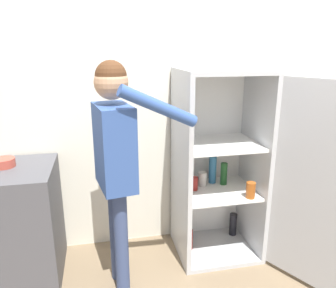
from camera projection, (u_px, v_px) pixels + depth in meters
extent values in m
cube|color=silver|center=(180.00, 100.00, 2.81)|extent=(7.00, 0.06, 2.55)
cube|color=#B7BABC|center=(215.00, 247.00, 2.89)|extent=(0.67, 0.58, 0.04)
cube|color=#B7BABC|center=(223.00, 71.00, 2.46)|extent=(0.67, 0.58, 0.04)
cube|color=white|center=(208.00, 156.00, 2.94)|extent=(0.67, 0.03, 1.49)
cube|color=#B7BABC|center=(181.00, 169.00, 2.61)|extent=(0.04, 0.58, 1.49)
cube|color=#B7BABC|center=(254.00, 163.00, 2.74)|extent=(0.03, 0.58, 1.49)
cube|color=white|center=(217.00, 190.00, 2.74)|extent=(0.60, 0.51, 0.02)
cube|color=white|center=(219.00, 144.00, 2.63)|extent=(0.60, 0.51, 0.02)
cube|color=#B7BABC|center=(319.00, 189.00, 2.24)|extent=(0.35, 0.61, 1.49)
cylinder|color=#1E5123|center=(224.00, 174.00, 2.81)|extent=(0.06, 0.06, 0.19)
cylinder|color=maroon|center=(189.00, 239.00, 2.82)|extent=(0.08, 0.08, 0.18)
cylinder|color=maroon|center=(194.00, 183.00, 2.71)|extent=(0.06, 0.06, 0.11)
cylinder|color=black|center=(233.00, 224.00, 3.03)|extent=(0.07, 0.07, 0.21)
cylinder|color=teal|center=(213.00, 169.00, 2.84)|extent=(0.06, 0.06, 0.24)
cylinder|color=beige|center=(202.00, 179.00, 2.79)|extent=(0.07, 0.07, 0.12)
cylinder|color=#9E4C19|center=(251.00, 190.00, 2.56)|extent=(0.07, 0.07, 0.13)
cylinder|color=#384770|center=(116.00, 231.00, 2.44)|extent=(0.10, 0.10, 0.79)
cylinder|color=#384770|center=(121.00, 242.00, 2.30)|extent=(0.10, 0.10, 0.79)
cube|color=#335193|center=(114.00, 147.00, 2.18)|extent=(0.28, 0.42, 0.56)
sphere|color=tan|center=(111.00, 82.00, 2.06)|extent=(0.22, 0.22, 0.22)
sphere|color=#4C2D19|center=(111.00, 76.00, 2.05)|extent=(0.20, 0.20, 0.20)
cylinder|color=#335193|center=(108.00, 143.00, 2.38)|extent=(0.08, 0.08, 0.53)
cylinder|color=#335193|center=(159.00, 107.00, 1.99)|extent=(0.52, 0.16, 0.29)
cube|color=#4C4C51|center=(20.00, 224.00, 2.44)|extent=(0.56, 0.62, 0.89)
cylinder|color=#B24738|center=(4.00, 163.00, 2.35)|extent=(0.15, 0.15, 0.06)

